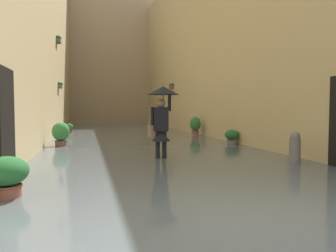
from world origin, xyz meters
TOP-DOWN VIEW (x-y plane):
  - ground_plane at (0.00, -13.16)m, footprint 65.82×65.82m
  - flood_water at (0.00, -13.16)m, footprint 7.78×32.33m
  - building_facade_left at (-4.39, -13.16)m, footprint 2.04×30.33m
  - building_facade_far at (0.00, -27.23)m, footprint 10.58×1.80m
  - person_wading at (0.11, -5.30)m, footprint 0.85×0.85m
  - potted_plant_mid_left at (-3.07, -11.92)m, footprint 0.53×0.53m
  - potted_plant_far_right at (3.23, -2.09)m, footprint 0.66×0.66m
  - potted_plant_mid_right at (2.98, -15.26)m, footprint 0.39×0.39m
  - potted_plant_near_left at (-3.23, -8.14)m, footprint 0.52×0.52m
  - potted_plant_near_right at (2.96, -9.00)m, footprint 0.61×0.61m
  - mooring_bollard at (-2.84, -3.72)m, footprint 0.27×0.27m

SIDE VIEW (x-z plane):
  - ground_plane at x=0.00m, z-range 0.00..0.00m
  - flood_water at x=0.00m, z-range 0.00..0.13m
  - potted_plant_mid_right at x=2.98m, z-range 0.02..0.67m
  - potted_plant_near_left at x=-3.23m, z-range 0.06..0.73m
  - potted_plant_far_right at x=3.23m, z-range 0.06..0.81m
  - mooring_bollard at x=-2.84m, z-range 0.00..0.91m
  - potted_plant_near_right at x=2.96m, z-range 0.06..1.05m
  - potted_plant_mid_left at x=-3.07m, z-range 0.09..1.15m
  - person_wading at x=0.11m, z-range 0.34..2.46m
  - building_facade_left at x=-4.39m, z-range 0.00..10.45m
  - building_facade_far at x=0.00m, z-range 0.00..12.90m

